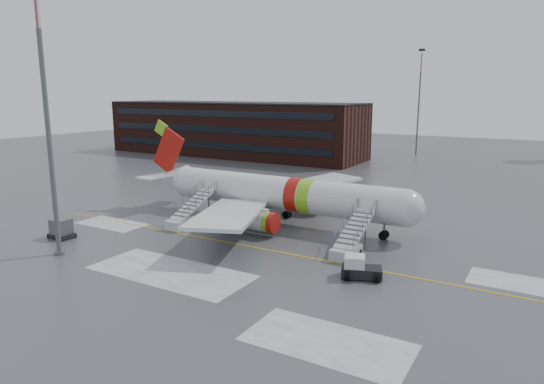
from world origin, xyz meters
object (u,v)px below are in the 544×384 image
Objects in this scene: airstair_aft at (185,217)px; pushback_tug at (359,268)px; airliner at (274,193)px; uld_container at (61,229)px; airstair_fwd at (349,245)px; light_mast_near at (46,111)px.

pushback_tug is (21.96, -4.60, -0.26)m from airstair_aft.
airstair_aft is (-7.54, -6.54, -2.35)m from airliner.
uld_container is (-15.67, -16.25, -2.49)m from airliner.
pushback_tug is at bearing 9.64° from uld_container.
airstair_fwd is at bearing 119.97° from pushback_tug.
uld_container is (-8.14, -9.72, -0.13)m from airstair_aft.
light_mast_near is (4.27, -3.42, 12.09)m from uld_container.
airstair_fwd is 5.32m from pushback_tug.
airstair_aft is (-19.31, 0.00, 0.00)m from airstair_fwd.
airstair_aft is 22.44m from pushback_tug.
airstair_fwd is at bearing 29.53° from light_mast_near.
light_mast_near is at bearing -150.47° from airstair_fwd.
uld_container is at bearing -133.96° from airliner.
airliner is 9.73× the size of pushback_tug.
airstair_aft is 18.18m from light_mast_near.
airstair_aft is 0.31× the size of light_mast_near.
light_mast_near reaches higher than pushback_tug.
uld_container is (-27.45, -9.72, -0.13)m from airstair_fwd.
pushback_tug is at bearing -60.03° from airstair_fwd.
airstair_aft reaches higher than uld_container.
pushback_tug is 1.44× the size of uld_container.
pushback_tug is (2.65, -4.60, -0.26)m from airstair_fwd.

